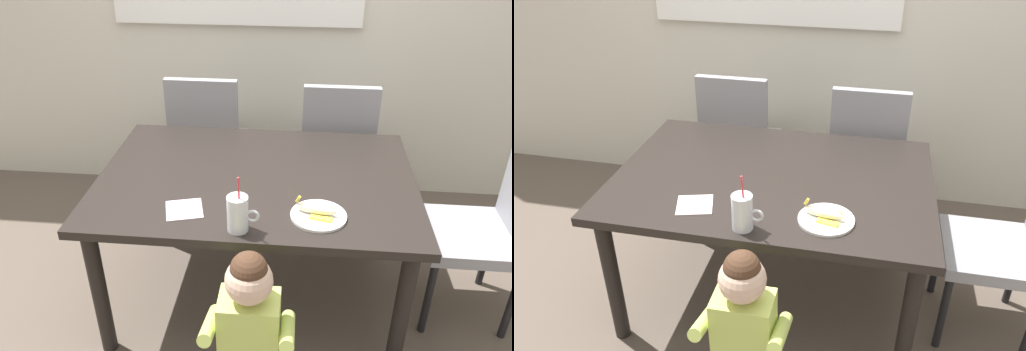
% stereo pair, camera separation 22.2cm
% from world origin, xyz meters
% --- Properties ---
extents(ground_plane, '(24.00, 24.00, 0.00)m').
position_xyz_m(ground_plane, '(0.00, 0.00, 0.00)').
color(ground_plane, brown).
extents(dining_table, '(1.47, 1.03, 0.73)m').
position_xyz_m(dining_table, '(0.00, 0.00, 0.64)').
color(dining_table, black).
rests_on(dining_table, ground).
extents(dining_chair_left, '(0.44, 0.45, 0.96)m').
position_xyz_m(dining_chair_left, '(-0.38, 0.76, 0.54)').
color(dining_chair_left, gray).
rests_on(dining_chair_left, ground).
extents(dining_chair_right, '(0.44, 0.44, 0.96)m').
position_xyz_m(dining_chair_right, '(0.41, 0.72, 0.54)').
color(dining_chair_right, gray).
rests_on(dining_chair_right, ground).
extents(dining_chair_far, '(0.44, 0.44, 0.96)m').
position_xyz_m(dining_chair_far, '(1.11, 0.01, 0.54)').
color(dining_chair_far, gray).
rests_on(dining_chair_far, ground).
extents(toddler_standing, '(0.33, 0.24, 0.84)m').
position_xyz_m(toddler_standing, '(0.04, -0.72, 0.53)').
color(toddler_standing, '#3F4760').
rests_on(toddler_standing, ground).
extents(milk_cup, '(0.13, 0.08, 0.25)m').
position_xyz_m(milk_cup, '(-0.03, -0.43, 0.79)').
color(milk_cup, silver).
rests_on(milk_cup, dining_table).
extents(snack_plate, '(0.23, 0.23, 0.01)m').
position_xyz_m(snack_plate, '(0.29, -0.31, 0.73)').
color(snack_plate, white).
rests_on(snack_plate, dining_table).
extents(peeled_banana, '(0.18, 0.12, 0.07)m').
position_xyz_m(peeled_banana, '(0.28, -0.30, 0.76)').
color(peeled_banana, '#F4EAC6').
rests_on(peeled_banana, snack_plate).
extents(paper_napkin, '(0.18, 0.18, 0.00)m').
position_xyz_m(paper_napkin, '(-0.27, -0.31, 0.73)').
color(paper_napkin, silver).
rests_on(paper_napkin, dining_table).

